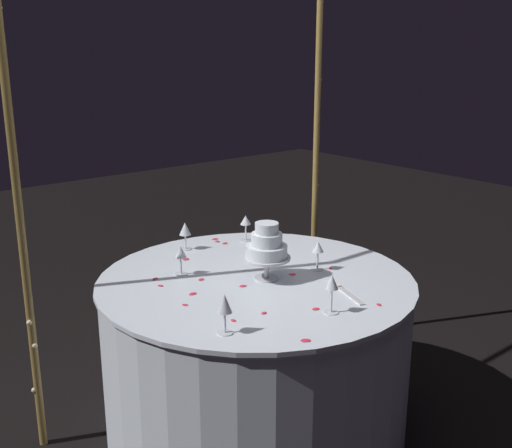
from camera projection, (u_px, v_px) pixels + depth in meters
The scene contains 32 objects.
ground_plane at pixel (256, 422), 3.13m from camera, with size 12.00×12.00×0.00m, color black.
decorative_arch at pixel (191, 125), 3.11m from camera, with size 1.81×0.06×2.22m.
main_table at pixel (256, 353), 3.02m from camera, with size 1.47×1.47×0.76m.
tiered_cake at pixel (267, 247), 2.87m from camera, with size 0.22×0.22×0.27m.
wine_glass_0 at pixel (185, 230), 3.30m from camera, with size 0.06×0.06×0.15m.
wine_glass_1 at pixel (180, 254), 2.94m from camera, with size 0.06×0.06×0.14m.
wine_glass_2 at pixel (318, 249), 3.00m from camera, with size 0.06×0.06×0.14m.
wine_glass_3 at pixel (332, 285), 2.51m from camera, with size 0.06×0.06×0.16m.
wine_glass_4 at pixel (246, 222), 3.44m from camera, with size 0.06×0.06×0.14m.
wine_glass_5 at pixel (225, 305), 2.33m from camera, with size 0.06×0.06×0.16m.
cake_knife at pixel (344, 290), 2.77m from camera, with size 0.12×0.29×0.01m.
rose_petal_0 at pixel (256, 239), 3.50m from camera, with size 0.03×0.02×0.00m, color #E02D47.
rose_petal_1 at pixel (316, 309), 2.58m from camera, with size 0.03×0.02×0.00m, color #E02D47.
rose_petal_2 at pixel (185, 305), 2.62m from camera, with size 0.03×0.02×0.00m, color #E02D47.
rose_petal_3 at pixel (347, 293), 2.74m from camera, with size 0.03×0.02×0.00m, color #E02D47.
rose_petal_4 at pixel (186, 259), 3.17m from camera, with size 0.04×0.03×0.00m, color #E02D47.
rose_petal_5 at pixel (225, 243), 3.42m from camera, with size 0.04×0.03×0.00m, color #E02D47.
rose_petal_6 at pixel (177, 257), 3.21m from camera, with size 0.03×0.02×0.00m, color #E02D47.
rose_petal_7 at pixel (264, 313), 2.54m from camera, with size 0.03×0.02×0.00m, color #E02D47.
rose_petal_8 at pixel (215, 239), 3.50m from camera, with size 0.04×0.03×0.00m, color #E02D47.
rose_petal_9 at pixel (379, 305), 2.62m from camera, with size 0.03×0.02×0.00m, color #E02D47.
rose_petal_10 at pixel (193, 294), 2.73m from camera, with size 0.04×0.03×0.00m, color #E02D47.
rose_petal_11 at pixel (201, 279), 2.90m from camera, with size 0.03×0.02×0.00m, color #E02D47.
rose_petal_12 at pixel (233, 320), 2.47m from camera, with size 0.03×0.02×0.00m, color #E02D47.
rose_petal_13 at pixel (330, 268), 3.04m from camera, with size 0.03×0.02×0.00m, color #E02D47.
rose_petal_14 at pixel (319, 251), 3.30m from camera, with size 0.04×0.03×0.00m, color #E02D47.
rose_petal_15 at pixel (161, 286), 2.82m from camera, with size 0.03×0.02×0.00m, color #E02D47.
rose_petal_16 at pixel (243, 286), 2.82m from camera, with size 0.03×0.02×0.00m, color #E02D47.
rose_petal_17 at pixel (155, 279), 2.91m from camera, with size 0.03×0.02×0.00m, color #E02D47.
rose_petal_18 at pixel (217, 241), 3.46m from camera, with size 0.03×0.02×0.00m, color #E02D47.
rose_petal_19 at pixel (306, 340), 2.30m from camera, with size 0.04×0.03×0.00m, color #E02D47.
rose_petal_20 at pixel (292, 274), 2.96m from camera, with size 0.04×0.03×0.00m, color #E02D47.
Camera 1 is at (-1.74, -2.11, 1.81)m, focal length 44.28 mm.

